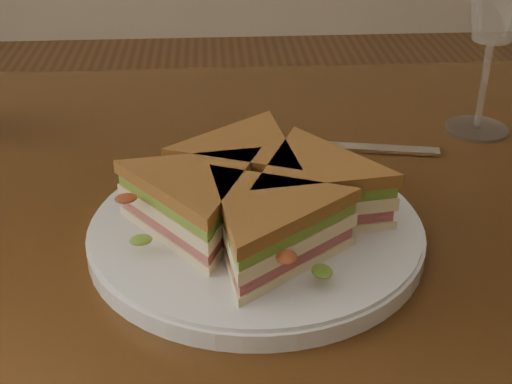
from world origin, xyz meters
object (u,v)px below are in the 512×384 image
knife (336,147)px  table (231,287)px  plate (256,233)px  spoon (221,176)px  sandwich_wedges (256,197)px

knife → table: bearing=-125.1°
plate → spoon: size_ratio=1.62×
plate → spoon: bearing=103.8°
plate → knife: bearing=60.6°
plate → knife: size_ratio=1.39×
plate → spoon: (-0.03, 0.12, -0.00)m
table → sandwich_wedges: (0.02, -0.06, 0.14)m
table → spoon: 0.12m
sandwich_wedges → spoon: sandwich_wedges is taller
table → sandwich_wedges: bearing=-70.6°
knife → spoon: bearing=-142.9°
plate → table: bearing=109.4°
table → knife: bearing=43.8°
plate → spoon: 0.12m
table → knife: size_ratio=5.62×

